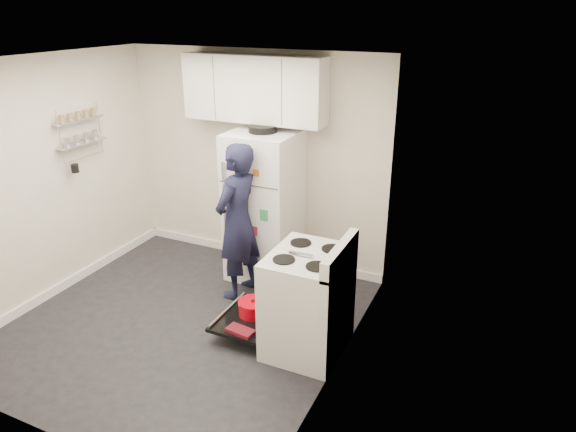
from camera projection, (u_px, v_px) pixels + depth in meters
The scene contains 7 objects.
room at pixel (172, 208), 4.68m from camera, with size 3.21×3.21×2.51m.
electric_range at pixel (307, 303), 4.57m from camera, with size 0.66×0.76×1.10m.
open_oven_door at pixel (251, 314), 4.92m from camera, with size 0.55×0.70×0.22m.
refrigerator at pixel (264, 206), 5.73m from camera, with size 0.72×0.74×1.75m.
upper_cabinets at pixel (254, 89), 5.47m from camera, with size 1.60×0.33×0.70m, color silver.
wall_shelf_rack at pixel (80, 132), 5.46m from camera, with size 0.14×0.60×0.61m.
person at pixel (238, 222), 5.32m from camera, with size 0.61×0.40×1.68m, color black.
Camera 1 is at (2.75, -3.49, 2.92)m, focal length 32.00 mm.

